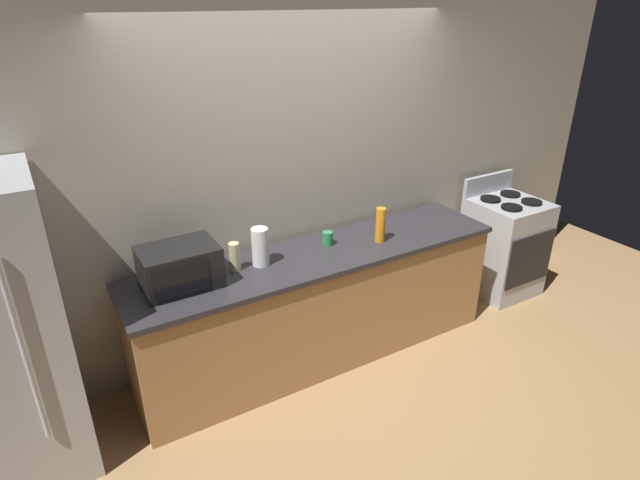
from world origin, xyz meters
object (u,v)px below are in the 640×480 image
(bottle_vinegar, at_px, (235,257))
(bottle_dish_soap, at_px, (380,225))
(mug_green, at_px, (328,238))
(stove_range, at_px, (503,246))
(microwave, at_px, (180,267))
(paper_towel_roll, at_px, (260,247))

(bottle_vinegar, height_order, bottle_dish_soap, bottle_dish_soap)
(mug_green, bearing_deg, stove_range, -2.62)
(stove_range, relative_size, mug_green, 10.56)
(bottle_dish_soap, bearing_deg, microwave, 175.66)
(stove_range, relative_size, bottle_vinegar, 5.39)
(stove_range, distance_m, mug_green, 1.95)
(stove_range, height_order, paper_towel_roll, paper_towel_roll)
(bottle_dish_soap, bearing_deg, paper_towel_roll, 172.94)
(paper_towel_roll, distance_m, bottle_vinegar, 0.19)
(stove_range, distance_m, paper_towel_roll, 2.51)
(microwave, relative_size, bottle_vinegar, 2.39)
(stove_range, relative_size, microwave, 2.25)
(paper_towel_roll, xyz_separation_m, bottle_dish_soap, (0.93, -0.12, -0.00))
(stove_range, bearing_deg, bottle_vinegar, 178.59)
(paper_towel_roll, distance_m, mug_green, 0.57)
(bottle_dish_soap, xyz_separation_m, mug_green, (-0.37, 0.15, -0.08))
(stove_range, relative_size, bottle_dish_soap, 4.05)
(microwave, bearing_deg, bottle_vinegar, 2.58)
(bottle_dish_soap, bearing_deg, stove_range, 2.45)
(paper_towel_roll, distance_m, bottle_dish_soap, 0.94)
(stove_range, xyz_separation_m, mug_green, (-1.88, 0.09, 0.49))
(bottle_vinegar, distance_m, mug_green, 0.75)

